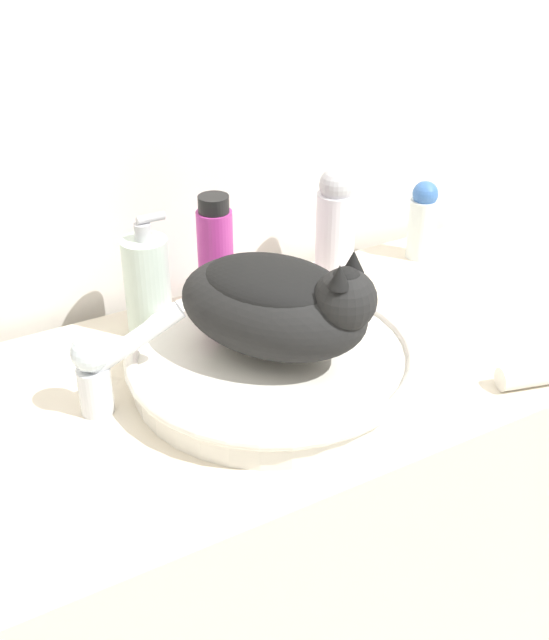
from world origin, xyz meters
TOP-DOWN VIEW (x-y plane):
  - wall_back at (0.00, 0.58)m, footprint 8.00×0.05m
  - vanity_counter at (0.00, 0.26)m, footprint 1.15×0.52m
  - sink_basin at (-0.00, 0.24)m, footprint 0.41×0.41m
  - cat at (0.00, 0.23)m, footprint 0.29×0.36m
  - faucet at (-0.22, 0.28)m, footprint 0.15×0.06m
  - shampoo_bottle_tall at (0.02, 0.45)m, footprint 0.06×0.06m
  - lotion_bottle_white at (0.24, 0.45)m, footprint 0.07×0.07m
  - deodorant_stick at (0.42, 0.45)m, footprint 0.05×0.05m
  - soap_pump_bottle at (-0.10, 0.45)m, footprint 0.07×0.07m
  - cream_tube at (0.32, 0.04)m, footprint 0.14×0.07m

SIDE VIEW (x-z plane):
  - vanity_counter at x=0.00m, z-range 0.00..0.80m
  - cream_tube at x=0.32m, z-range 0.80..0.84m
  - sink_basin at x=0.00m, z-range 0.81..0.86m
  - deodorant_stick at x=0.42m, z-range 0.80..0.95m
  - faucet at x=-0.22m, z-range 0.80..0.95m
  - soap_pump_bottle at x=-0.10m, z-range 0.79..0.98m
  - shampoo_bottle_tall at x=0.02m, z-range 0.80..1.00m
  - lotion_bottle_white at x=0.24m, z-range 0.80..1.01m
  - cat at x=0.00m, z-range 0.85..1.01m
  - wall_back at x=0.00m, z-range 0.00..2.40m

